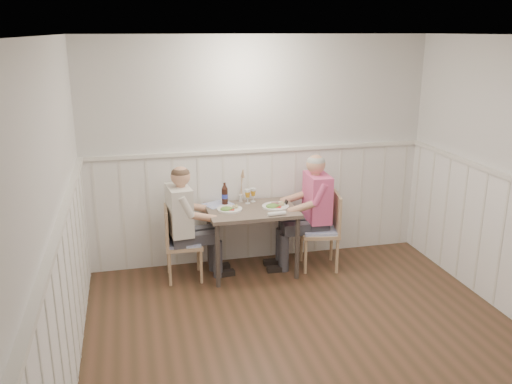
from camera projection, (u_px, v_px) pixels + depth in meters
ground_plane at (324, 360)px, 4.51m from camera, size 4.50×4.50×0.00m
room_shell at (331, 185)px, 4.07m from camera, size 4.04×4.54×2.60m
wainscot at (300, 252)px, 4.95m from camera, size 4.00×4.49×1.34m
dining_table at (252, 217)px, 5.99m from camera, size 0.98×0.70×0.75m
chair_right at (324, 228)px, 6.16m from camera, size 0.49×0.49×0.88m
chair_left at (179, 240)px, 5.87m from camera, size 0.40×0.40×0.83m
man_in_pink at (313, 219)px, 6.18m from camera, size 0.63×0.44×1.34m
diner_cream at (184, 232)px, 5.85m from camera, size 0.63×0.44×1.30m
plate_man at (275, 205)px, 6.00m from camera, size 0.30×0.30×0.08m
plate_diner at (229, 208)px, 5.90m from camera, size 0.28×0.28×0.07m
beer_glass_a at (253, 193)px, 6.18m from camera, size 0.06×0.06×0.16m
beer_glass_b at (248, 194)px, 6.11m from camera, size 0.07×0.07×0.17m
beer_bottle at (225, 195)px, 6.08m from camera, size 0.07×0.07×0.25m
rolled_napkin at (277, 214)px, 5.73m from camera, size 0.20×0.06×0.04m
grass_vase at (241, 187)px, 6.15m from camera, size 0.05×0.05×0.40m
gingham_mat at (218, 204)px, 6.11m from camera, size 0.37×0.34×0.01m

